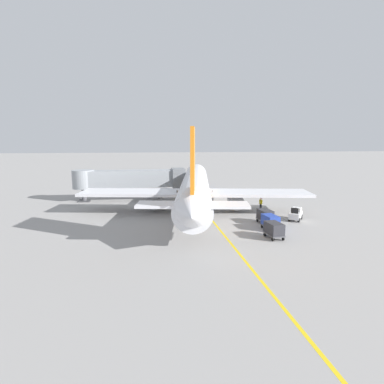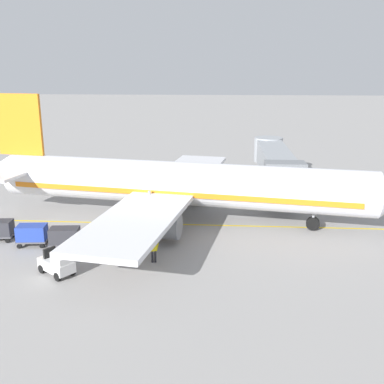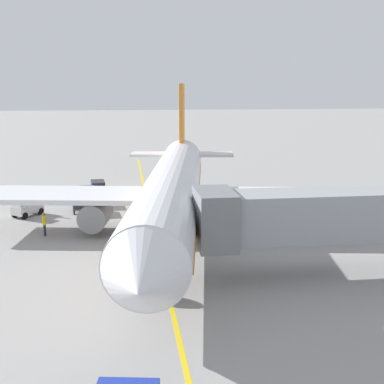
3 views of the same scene
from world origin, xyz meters
TOP-DOWN VIEW (x-y plane):
  - ground_plane at (0.00, 0.00)m, footprint 400.00×400.00m
  - gate_lead_in_line at (0.00, 0.00)m, footprint 0.24×80.00m
  - parked_airliner at (-1.28, -0.70)m, footprint 30.45×37.26m
  - jet_bridge at (-10.34, 8.59)m, footprint 17.49×3.50m
  - baggage_tug_lead at (10.00, -7.25)m, footprint 2.44×2.73m
  - baggage_cart_front at (5.79, -8.23)m, footprint 1.53×2.96m
  - baggage_cart_second_in_train at (5.38, -10.86)m, footprint 1.53×2.96m
  - baggage_cart_third_in_train at (4.57, -13.85)m, footprint 1.53×2.96m
  - ground_crew_wing_walker at (7.74, -1.38)m, footprint 0.34×0.72m

SIDE VIEW (x-z plane):
  - ground_plane at x=0.00m, z-range 0.00..0.00m
  - gate_lead_in_line at x=0.00m, z-range 0.00..0.01m
  - baggage_tug_lead at x=10.00m, z-range -0.10..1.52m
  - baggage_cart_front at x=5.79m, z-range 0.16..1.74m
  - baggage_cart_second_in_train at x=5.38m, z-range 0.16..1.74m
  - baggage_cart_third_in_train at x=4.57m, z-range 0.16..1.74m
  - ground_crew_wing_walker at x=7.74m, z-range 0.11..1.80m
  - parked_airliner at x=-1.28m, z-range -2.13..8.50m
  - jet_bridge at x=-10.34m, z-range 0.97..5.95m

